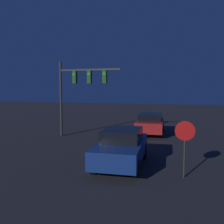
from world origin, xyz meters
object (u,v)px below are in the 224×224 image
at_px(traffic_signal_mast, 78,85).
at_px(car_near, 122,147).
at_px(car_far, 150,123).
at_px(stop_sign, 185,138).

bearing_deg(traffic_signal_mast, car_near, -50.44).
distance_m(car_near, traffic_signal_mast, 7.97).
bearing_deg(traffic_signal_mast, car_far, 28.22).
distance_m(car_near, car_far, 8.34).
height_order(traffic_signal_mast, stop_sign, traffic_signal_mast).
bearing_deg(car_far, car_near, -94.74).
xyz_separation_m(car_near, car_far, (0.15, 8.33, 0.00)).
bearing_deg(car_far, traffic_signal_mast, -155.46).
bearing_deg(traffic_signal_mast, stop_sign, -41.58).
relative_size(car_near, car_far, 1.00).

